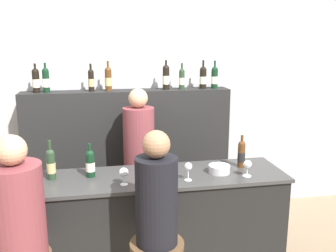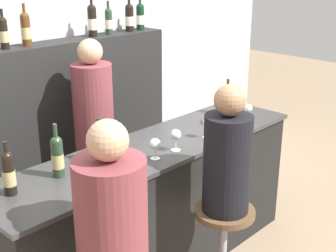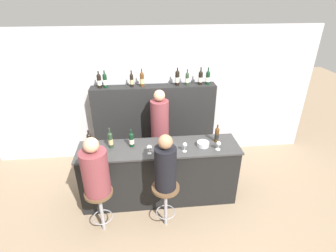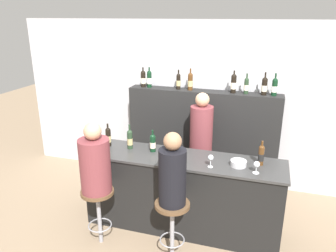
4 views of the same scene
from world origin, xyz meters
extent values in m
plane|color=#8C755B|center=(0.00, 0.00, 0.00)|extent=(16.00, 16.00, 0.00)
cube|color=#B2B2B7|center=(0.00, 1.73, 1.30)|extent=(6.40, 0.05, 2.60)
cube|color=black|center=(0.00, 0.29, 0.49)|extent=(2.45, 0.58, 0.97)
cube|color=#333333|center=(0.00, 0.29, 0.99)|extent=(2.49, 0.62, 0.03)
cube|color=black|center=(0.00, 1.50, 0.79)|extent=(2.33, 0.28, 1.57)
cylinder|color=black|center=(-1.04, 0.37, 1.11)|extent=(0.07, 0.07, 0.22)
cylinder|color=tan|center=(-1.04, 0.37, 1.10)|extent=(0.07, 0.07, 0.09)
sphere|color=black|center=(-1.04, 0.37, 1.22)|extent=(0.07, 0.07, 0.07)
cylinder|color=black|center=(-1.04, 0.37, 1.27)|extent=(0.02, 0.02, 0.08)
cylinder|color=#233823|center=(-0.73, 0.37, 1.11)|extent=(0.07, 0.07, 0.22)
cylinder|color=tan|center=(-0.73, 0.37, 1.10)|extent=(0.07, 0.07, 0.09)
sphere|color=#233823|center=(-0.73, 0.37, 1.22)|extent=(0.07, 0.07, 0.07)
cylinder|color=#233823|center=(-0.73, 0.37, 1.28)|extent=(0.02, 0.02, 0.10)
cylinder|color=black|center=(-0.41, 0.37, 1.10)|extent=(0.07, 0.07, 0.19)
cylinder|color=beige|center=(-0.41, 0.37, 1.09)|extent=(0.08, 0.08, 0.08)
sphere|color=black|center=(-0.41, 0.37, 1.19)|extent=(0.07, 0.07, 0.07)
cylinder|color=black|center=(-0.41, 0.37, 1.25)|extent=(0.02, 0.02, 0.08)
cylinder|color=#4C2D14|center=(0.92, 0.37, 1.11)|extent=(0.07, 0.07, 0.21)
cylinder|color=black|center=(0.92, 0.37, 1.10)|extent=(0.07, 0.07, 0.08)
sphere|color=#4C2D14|center=(0.92, 0.37, 1.21)|extent=(0.07, 0.07, 0.07)
cylinder|color=#4C2D14|center=(0.92, 0.37, 1.26)|extent=(0.02, 0.02, 0.07)
cylinder|color=black|center=(-0.97, 1.50, 1.68)|extent=(0.08, 0.08, 0.22)
cylinder|color=beige|center=(-0.97, 1.50, 1.67)|extent=(0.08, 0.08, 0.09)
sphere|color=black|center=(-0.97, 1.50, 1.79)|extent=(0.08, 0.08, 0.08)
cylinder|color=black|center=(-0.97, 1.50, 1.84)|extent=(0.02, 0.02, 0.07)
cylinder|color=black|center=(-0.87, 1.50, 1.69)|extent=(0.07, 0.07, 0.23)
cylinder|color=white|center=(-0.87, 1.50, 1.67)|extent=(0.07, 0.07, 0.09)
sphere|color=black|center=(-0.87, 1.50, 1.80)|extent=(0.07, 0.07, 0.07)
cylinder|color=black|center=(-0.87, 1.50, 1.85)|extent=(0.02, 0.02, 0.08)
cylinder|color=black|center=(-0.39, 1.50, 1.68)|extent=(0.06, 0.06, 0.21)
cylinder|color=tan|center=(-0.39, 1.50, 1.67)|extent=(0.07, 0.07, 0.08)
sphere|color=black|center=(-0.39, 1.50, 1.78)|extent=(0.06, 0.06, 0.06)
cylinder|color=black|center=(-0.39, 1.50, 1.83)|extent=(0.02, 0.02, 0.08)
cylinder|color=#4C2D14|center=(-0.21, 1.50, 1.68)|extent=(0.08, 0.08, 0.22)
cylinder|color=tan|center=(-0.21, 1.50, 1.67)|extent=(0.08, 0.08, 0.09)
sphere|color=#4C2D14|center=(-0.21, 1.50, 1.80)|extent=(0.08, 0.08, 0.08)
cylinder|color=#4C2D14|center=(-0.21, 1.50, 1.86)|extent=(0.02, 0.02, 0.09)
cylinder|color=black|center=(0.44, 1.50, 1.69)|extent=(0.08, 0.08, 0.24)
cylinder|color=beige|center=(0.44, 1.50, 1.68)|extent=(0.08, 0.08, 0.10)
sphere|color=black|center=(0.44, 1.50, 1.81)|extent=(0.08, 0.08, 0.08)
cylinder|color=black|center=(0.44, 1.50, 1.86)|extent=(0.02, 0.02, 0.08)
cylinder|color=#233823|center=(0.62, 1.50, 1.67)|extent=(0.06, 0.06, 0.20)
cylinder|color=beige|center=(0.62, 1.50, 1.66)|extent=(0.07, 0.07, 0.08)
sphere|color=#233823|center=(0.62, 1.50, 1.77)|extent=(0.06, 0.06, 0.06)
cylinder|color=#233823|center=(0.62, 1.50, 1.83)|extent=(0.02, 0.02, 0.08)
cylinder|color=black|center=(0.87, 1.50, 1.68)|extent=(0.08, 0.08, 0.21)
cylinder|color=beige|center=(0.87, 1.50, 1.67)|extent=(0.08, 0.08, 0.09)
sphere|color=black|center=(0.87, 1.50, 1.79)|extent=(0.08, 0.08, 0.08)
cylinder|color=black|center=(0.87, 1.50, 1.85)|extent=(0.02, 0.02, 0.10)
cylinder|color=black|center=(1.01, 1.50, 1.68)|extent=(0.08, 0.08, 0.21)
cylinder|color=white|center=(1.01, 1.50, 1.67)|extent=(0.08, 0.08, 0.08)
sphere|color=black|center=(1.01, 1.50, 1.78)|extent=(0.08, 0.08, 0.08)
cylinder|color=black|center=(1.01, 1.50, 1.84)|extent=(0.02, 0.02, 0.09)
cylinder|color=silver|center=(-0.15, 0.13, 1.00)|extent=(0.06, 0.06, 0.00)
cylinder|color=silver|center=(-0.15, 0.13, 1.04)|extent=(0.01, 0.01, 0.06)
sphere|color=silver|center=(-0.15, 0.13, 1.10)|extent=(0.08, 0.08, 0.08)
cylinder|color=silver|center=(0.04, 0.13, 1.00)|extent=(0.06, 0.06, 0.00)
cylinder|color=silver|center=(0.04, 0.13, 1.04)|extent=(0.01, 0.01, 0.08)
sphere|color=silver|center=(0.04, 0.13, 1.11)|extent=(0.08, 0.08, 0.08)
cylinder|color=silver|center=(0.37, 0.13, 1.00)|extent=(0.06, 0.06, 0.00)
cylinder|color=silver|center=(0.37, 0.13, 1.05)|extent=(0.01, 0.01, 0.09)
sphere|color=silver|center=(0.37, 0.13, 1.12)|extent=(0.06, 0.06, 0.06)
cylinder|color=silver|center=(0.89, 0.13, 1.00)|extent=(0.07, 0.07, 0.00)
cylinder|color=silver|center=(0.89, 0.13, 1.04)|extent=(0.01, 0.01, 0.07)
sphere|color=silver|center=(0.89, 0.13, 1.11)|extent=(0.07, 0.07, 0.07)
cylinder|color=#B7B7BC|center=(0.68, 0.25, 1.03)|extent=(0.19, 0.19, 0.07)
cylinder|color=gray|center=(-0.87, -0.30, 0.34)|extent=(0.05, 0.05, 0.68)
torus|color=gray|center=(-0.87, -0.30, 0.24)|extent=(0.29, 0.29, 0.02)
cylinder|color=brown|center=(-0.87, -0.30, 0.70)|extent=(0.39, 0.39, 0.04)
cylinder|color=brown|center=(-0.87, -0.30, 1.04)|extent=(0.35, 0.35, 0.64)
sphere|color=tan|center=(-0.87, -0.30, 1.45)|extent=(0.20, 0.20, 0.20)
cylinder|color=gray|center=(0.04, -0.30, 0.34)|extent=(0.05, 0.05, 0.68)
torus|color=gray|center=(0.04, -0.30, 0.24)|extent=(0.29, 0.29, 0.02)
cylinder|color=brown|center=(0.04, -0.30, 0.70)|extent=(0.39, 0.39, 0.04)
cylinder|color=black|center=(0.04, -0.30, 1.03)|extent=(0.30, 0.30, 0.63)
sphere|color=#936B4C|center=(0.04, -0.30, 1.44)|extent=(0.19, 0.19, 0.19)
cylinder|color=brown|center=(0.07, 1.07, 0.72)|extent=(0.32, 0.32, 1.45)
sphere|color=tan|center=(0.07, 1.07, 1.55)|extent=(0.20, 0.20, 0.20)
camera|label=1|loc=(-0.32, -2.68, 2.13)|focal=40.00mm
camera|label=2|loc=(-2.10, -1.85, 2.23)|focal=50.00mm
camera|label=3|loc=(-0.22, -3.12, 3.15)|focal=28.00mm
camera|label=4|loc=(0.92, -3.27, 2.68)|focal=35.00mm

